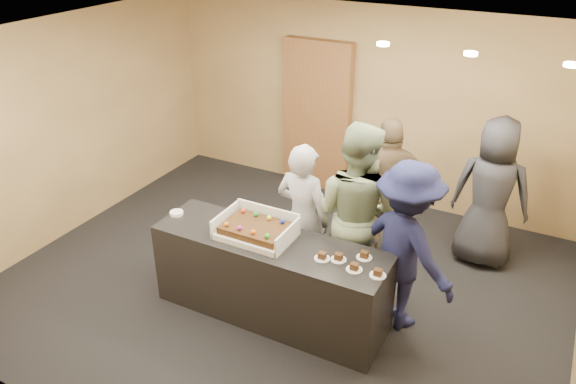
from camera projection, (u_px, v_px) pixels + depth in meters
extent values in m
plane|color=black|center=(283.00, 282.00, 6.38)|extent=(6.00, 6.00, 0.00)
plane|color=silver|center=(282.00, 42.00, 5.13)|extent=(6.00, 6.00, 0.00)
cube|color=olive|center=(369.00, 106.00, 7.71)|extent=(6.00, 0.04, 2.70)
cube|color=olive|center=(106.00, 316.00, 3.79)|extent=(6.00, 0.04, 2.70)
cube|color=olive|center=(71.00, 126.00, 7.00)|extent=(0.04, 5.00, 2.70)
cube|color=black|center=(270.00, 278.00, 5.69)|extent=(2.40, 0.70, 0.90)
cube|color=brown|center=(317.00, 117.00, 8.07)|extent=(1.00, 0.15, 2.19)
cube|color=white|center=(256.00, 234.00, 5.53)|extent=(0.72, 0.50, 0.06)
cube|color=white|center=(225.00, 219.00, 5.65)|extent=(0.02, 0.50, 0.20)
cube|color=white|center=(288.00, 237.00, 5.35)|extent=(0.02, 0.50, 0.20)
cube|color=white|center=(268.00, 216.00, 5.69)|extent=(0.72, 0.02, 0.22)
cube|color=#39200D|center=(256.00, 228.00, 5.50)|extent=(0.63, 0.44, 0.07)
sphere|color=red|center=(243.00, 211.00, 5.70)|extent=(0.05, 0.05, 0.05)
sphere|color=#189227|center=(256.00, 214.00, 5.63)|extent=(0.05, 0.05, 0.05)
sphere|color=#DFFA1A|center=(269.00, 218.00, 5.57)|extent=(0.05, 0.05, 0.05)
sphere|color=#1828CC|center=(283.00, 221.00, 5.50)|extent=(0.05, 0.05, 0.05)
sphere|color=orange|center=(226.00, 224.00, 5.46)|extent=(0.05, 0.05, 0.05)
sphere|color=purple|center=(240.00, 228.00, 5.39)|extent=(0.05, 0.05, 0.05)
sphere|color=orange|center=(253.00, 232.00, 5.33)|extent=(0.05, 0.05, 0.05)
sphere|color=green|center=(267.00, 236.00, 5.27)|extent=(0.05, 0.05, 0.05)
cylinder|color=white|center=(177.00, 213.00, 5.93)|extent=(0.14, 0.14, 0.04)
cylinder|color=white|center=(322.00, 258.00, 5.20)|extent=(0.15, 0.15, 0.01)
cube|color=#39200D|center=(322.00, 255.00, 5.18)|extent=(0.07, 0.06, 0.06)
cylinder|color=white|center=(338.00, 259.00, 5.18)|extent=(0.15, 0.15, 0.01)
cube|color=#39200D|center=(339.00, 256.00, 5.17)|extent=(0.07, 0.06, 0.06)
cylinder|color=white|center=(354.00, 269.00, 5.04)|extent=(0.15, 0.15, 0.01)
cube|color=#39200D|center=(354.00, 266.00, 5.03)|extent=(0.07, 0.06, 0.06)
cylinder|color=white|center=(364.00, 257.00, 5.21)|extent=(0.15, 0.15, 0.01)
cube|color=#39200D|center=(364.00, 254.00, 5.20)|extent=(0.07, 0.06, 0.06)
cylinder|color=white|center=(378.00, 275.00, 4.96)|extent=(0.15, 0.15, 0.01)
cube|color=#39200D|center=(378.00, 272.00, 4.95)|extent=(0.07, 0.06, 0.06)
imported|color=#A7A6AB|center=(303.00, 219.00, 5.95)|extent=(0.65, 0.46, 1.71)
imported|color=gray|center=(355.00, 213.00, 5.79)|extent=(1.03, 0.84, 1.98)
imported|color=#15173D|center=(405.00, 247.00, 5.40)|extent=(1.32, 1.08, 1.77)
imported|color=brown|center=(389.00, 191.00, 6.46)|extent=(1.07, 0.97, 1.76)
imported|color=#292A2F|center=(491.00, 193.00, 6.37)|extent=(0.90, 0.61, 1.80)
cylinder|color=#FFEAC6|center=(383.00, 44.00, 5.21)|extent=(0.12, 0.12, 0.03)
cylinder|color=#FFEAC6|center=(471.00, 54.00, 4.87)|extent=(0.12, 0.12, 0.03)
cylinder|color=#FFEAC6|center=(571.00, 65.00, 4.54)|extent=(0.12, 0.12, 0.03)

